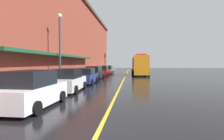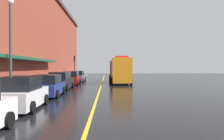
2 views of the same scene
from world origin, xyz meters
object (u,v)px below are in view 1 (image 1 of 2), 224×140
object	(u,v)px
parked_car_2	(86,76)
parking_meter_2	(70,74)
parked_car_5	(108,70)
parking_meter_3	(89,71)
parked_car_1	(69,81)
parked_car_4	(103,71)
parked_car_3	(95,73)
utility_truck	(140,65)
street_lamp_left	(60,41)
parking_meter_0	(84,72)
traffic_light_near	(105,59)
parked_car_0	(33,90)
parking_meter_1	(68,75)

from	to	relation	value
parked_car_2	parking_meter_2	xyz separation A→B (m)	(-1.43, -0.86, 0.26)
parked_car_5	parking_meter_2	distance (m)	18.97
parked_car_2	parking_meter_3	size ratio (longest dim) A/B	3.32
parked_car_1	parked_car_4	size ratio (longest dim) A/B	0.96
parked_car_3	utility_truck	size ratio (longest dim) A/B	0.52
utility_truck	street_lamp_left	xyz separation A→B (m)	(-8.50, -16.39, 2.60)
utility_truck	parking_meter_0	world-z (taller)	utility_truck
parked_car_1	parked_car_2	xyz separation A→B (m)	(-0.02, 5.34, -0.04)
utility_truck	parking_meter_3	world-z (taller)	utility_truck
parking_meter_2	parking_meter_3	bearing A→B (deg)	90.00
utility_truck	street_lamp_left	size ratio (longest dim) A/B	1.37
utility_truck	traffic_light_near	world-z (taller)	traffic_light_near
parked_car_0	parking_meter_2	size ratio (longest dim) A/B	3.34
parked_car_1	street_lamp_left	world-z (taller)	street_lamp_left
parking_meter_0	street_lamp_left	distance (m)	7.50
parked_car_2	street_lamp_left	world-z (taller)	street_lamp_left
parking_meter_2	street_lamp_left	distance (m)	3.59
parked_car_3	parked_car_5	distance (m)	12.62
parked_car_5	parking_meter_1	distance (m)	19.64
traffic_light_near	parked_car_2	bearing A→B (deg)	-86.68
parked_car_4	parking_meter_3	size ratio (longest dim) A/B	3.44
parked_car_5	utility_truck	xyz separation A→B (m)	(6.43, -3.67, 0.99)
parking_meter_1	parking_meter_3	bearing A→B (deg)	90.00
parked_car_4	parked_car_3	bearing A→B (deg)	178.85
parked_car_1	utility_truck	bearing A→B (deg)	-20.02
parked_car_2	parking_meter_2	size ratio (longest dim) A/B	3.32
parked_car_4	parked_car_0	bearing A→B (deg)	179.77
parking_meter_1	parking_meter_2	xyz separation A→B (m)	(0.00, 0.67, 0.00)
parked_car_5	parking_meter_3	world-z (taller)	parked_car_5
parked_car_1	parked_car_2	size ratio (longest dim) A/B	1.00
parked_car_4	parking_meter_3	xyz separation A→B (m)	(-1.37, -4.60, 0.22)
parked_car_1	parked_car_3	bearing A→B (deg)	-1.10
parked_car_4	street_lamp_left	bearing A→B (deg)	171.43
parking_meter_0	parking_meter_3	bearing A→B (deg)	90.00
parked_car_1	parking_meter_1	world-z (taller)	parked_car_1
parked_car_4	traffic_light_near	world-z (taller)	traffic_light_near
parked_car_5	parking_meter_2	xyz separation A→B (m)	(-1.48, -18.91, 0.24)
parking_meter_0	parking_meter_2	bearing A→B (deg)	-90.00
parking_meter_1	street_lamp_left	size ratio (longest dim) A/B	0.19
parking_meter_0	parked_car_2	bearing A→B (deg)	-72.94
parked_car_5	street_lamp_left	bearing A→B (deg)	175.40
utility_truck	parked_car_5	bearing A→B (deg)	-121.29
parked_car_0	parking_meter_3	world-z (taller)	parked_car_0
parked_car_4	parked_car_5	world-z (taller)	parked_car_4
parked_car_2	traffic_light_near	distance (m)	23.84
parked_car_1	parking_meter_0	world-z (taller)	parked_car_1
parked_car_1	parking_meter_0	distance (m)	10.12
parked_car_1	parked_car_3	xyz separation A→B (m)	(-0.15, 10.77, 0.01)
parked_car_3	parking_meter_1	distance (m)	7.09
parked_car_4	street_lamp_left	size ratio (longest dim) A/B	0.66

